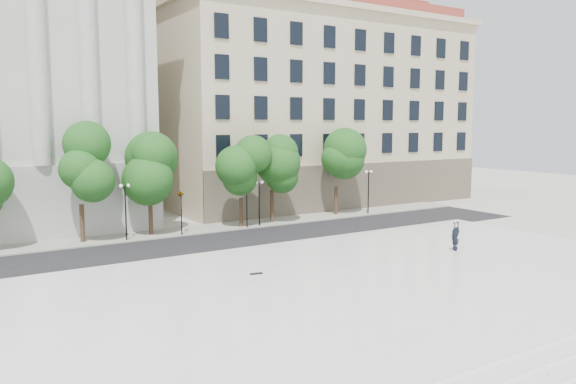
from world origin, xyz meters
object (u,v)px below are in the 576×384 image
person_lying (455,247)px  skateboard (256,274)px  traffic_light_west (181,191)px  traffic_light_east (247,187)px

person_lying → skateboard: (-14.67, 1.92, -0.23)m
traffic_light_west → traffic_light_east: (6.08, 0.00, -0.06)m
traffic_light_west → skateboard: bearing=-95.2°
skateboard → person_lying: bearing=3.9°
traffic_light_east → skateboard: 17.17m
traffic_light_west → traffic_light_east: bearing=0.0°
traffic_light_east → person_lying: 18.75m
traffic_light_west → skateboard: (-1.38, -15.13, -3.26)m
traffic_light_west → person_lying: size_ratio=2.14×
traffic_light_west → traffic_light_east: traffic_light_west is taller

